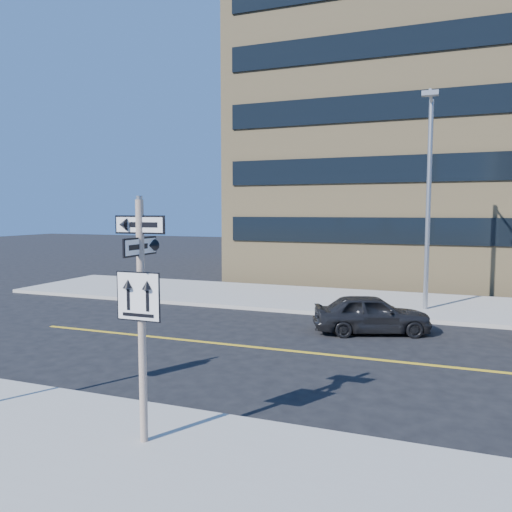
% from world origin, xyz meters
% --- Properties ---
extents(ground, '(120.00, 120.00, 0.00)m').
position_xyz_m(ground, '(0.00, 0.00, 0.00)').
color(ground, black).
rests_on(ground, ground).
extents(sign_pole, '(0.92, 0.92, 4.06)m').
position_xyz_m(sign_pole, '(0.00, -2.51, 2.44)').
color(sign_pole, silver).
rests_on(sign_pole, near_sidewalk).
extents(parked_car_a, '(2.68, 4.02, 1.27)m').
position_xyz_m(parked_car_a, '(2.46, 6.94, 0.64)').
color(parked_car_a, black).
rests_on(parked_car_a, ground).
extents(streetlight_a, '(0.55, 2.25, 8.00)m').
position_xyz_m(streetlight_a, '(4.00, 10.76, 4.76)').
color(streetlight_a, gray).
rests_on(streetlight_a, far_sidewalk).
extents(building_brick, '(18.00, 18.00, 18.00)m').
position_xyz_m(building_brick, '(2.00, 25.00, 9.00)').
color(building_brick, tan).
rests_on(building_brick, ground).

